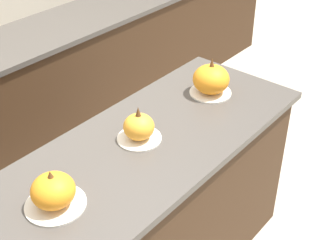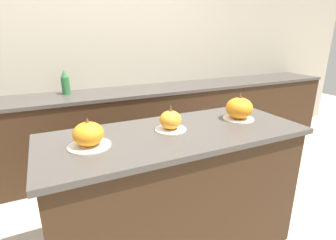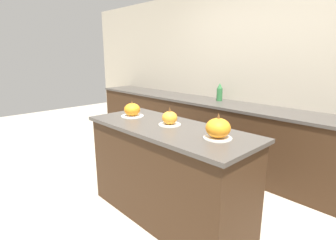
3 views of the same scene
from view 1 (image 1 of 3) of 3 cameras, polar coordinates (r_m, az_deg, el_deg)
name	(u,v)px [view 1 (image 1 of 3)]	position (r m, az deg, el deg)	size (l,w,h in m)	color
kitchen_island	(151,213)	(2.44, -2.05, -11.22)	(1.69, 0.69, 0.92)	#382314
pumpkin_cake_left	(54,192)	(1.82, -13.76, -8.55)	(0.24, 0.24, 0.17)	silver
pumpkin_cake_center	(139,128)	(2.12, -3.57, -0.97)	(0.21, 0.21, 0.17)	silver
pumpkin_cake_right	(211,80)	(2.47, 5.27, 4.88)	(0.22, 0.22, 0.21)	silver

